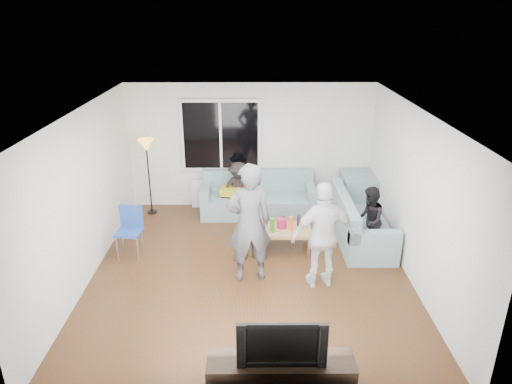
{
  "coord_description": "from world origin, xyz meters",
  "views": [
    {
      "loc": [
        0.05,
        -6.44,
        3.97
      ],
      "look_at": [
        0.1,
        0.6,
        1.15
      ],
      "focal_mm": 32.49,
      "sensor_mm": 36.0,
      "label": 1
    }
  ],
  "objects_px": {
    "sofa_back_section": "(258,195)",
    "spectator_right": "(369,221)",
    "coffee_table": "(279,239)",
    "side_chair": "(129,233)",
    "television": "(281,340)",
    "player_left": "(249,223)",
    "tv_console": "(281,376)",
    "sofa_right_section": "(362,218)",
    "player_right": "(324,236)",
    "floor_lamp": "(149,177)",
    "spectator_back": "(238,188)"
  },
  "relations": [
    {
      "from": "player_right",
      "to": "tv_console",
      "type": "distance_m",
      "value": 2.35
    },
    {
      "from": "sofa_back_section",
      "to": "side_chair",
      "type": "bearing_deg",
      "value": -142.22
    },
    {
      "from": "player_left",
      "to": "tv_console",
      "type": "distance_m",
      "value": 2.47
    },
    {
      "from": "side_chair",
      "to": "tv_console",
      "type": "bearing_deg",
      "value": -44.8
    },
    {
      "from": "side_chair",
      "to": "spectator_right",
      "type": "distance_m",
      "value": 4.07
    },
    {
      "from": "player_left",
      "to": "television",
      "type": "bearing_deg",
      "value": 87.02
    },
    {
      "from": "sofa_right_section",
      "to": "spectator_right",
      "type": "bearing_deg",
      "value": -180.0
    },
    {
      "from": "sofa_back_section",
      "to": "television",
      "type": "xyz_separation_m",
      "value": [
        0.19,
        -4.77,
        0.29
      ]
    },
    {
      "from": "coffee_table",
      "to": "spectator_right",
      "type": "relative_size",
      "value": 0.92
    },
    {
      "from": "player_right",
      "to": "floor_lamp",
      "type": "bearing_deg",
      "value": -50.7
    },
    {
      "from": "player_right",
      "to": "side_chair",
      "type": "bearing_deg",
      "value": -26.26
    },
    {
      "from": "player_left",
      "to": "television",
      "type": "xyz_separation_m",
      "value": [
        0.36,
        -2.34,
        -0.24
      ]
    },
    {
      "from": "sofa_right_section",
      "to": "television",
      "type": "relative_size",
      "value": 2.11
    },
    {
      "from": "floor_lamp",
      "to": "spectator_back",
      "type": "distance_m",
      "value": 1.81
    },
    {
      "from": "coffee_table",
      "to": "television",
      "type": "bearing_deg",
      "value": -92.71
    },
    {
      "from": "floor_lamp",
      "to": "television",
      "type": "distance_m",
      "value": 5.41
    },
    {
      "from": "floor_lamp",
      "to": "spectator_back",
      "type": "height_order",
      "value": "floor_lamp"
    },
    {
      "from": "coffee_table",
      "to": "television",
      "type": "relative_size",
      "value": 1.16
    },
    {
      "from": "sofa_back_section",
      "to": "coffee_table",
      "type": "height_order",
      "value": "sofa_back_section"
    },
    {
      "from": "side_chair",
      "to": "television",
      "type": "relative_size",
      "value": 0.91
    },
    {
      "from": "television",
      "to": "side_chair",
      "type": "bearing_deg",
      "value": 128.1
    },
    {
      "from": "player_left",
      "to": "television",
      "type": "height_order",
      "value": "player_left"
    },
    {
      "from": "player_left",
      "to": "tv_console",
      "type": "xyz_separation_m",
      "value": [
        0.36,
        -2.34,
        -0.73
      ]
    },
    {
      "from": "player_right",
      "to": "television",
      "type": "bearing_deg",
      "value": 60.9
    },
    {
      "from": "player_left",
      "to": "coffee_table",
      "type": "bearing_deg",
      "value": -130.69
    },
    {
      "from": "sofa_right_section",
      "to": "player_left",
      "type": "bearing_deg",
      "value": 122.12
    },
    {
      "from": "sofa_right_section",
      "to": "side_chair",
      "type": "bearing_deg",
      "value": 97.72
    },
    {
      "from": "sofa_back_section",
      "to": "player_right",
      "type": "bearing_deg",
      "value": -70.41
    },
    {
      "from": "coffee_table",
      "to": "spectator_right",
      "type": "xyz_separation_m",
      "value": [
        1.52,
        -0.11,
        0.4
      ]
    },
    {
      "from": "side_chair",
      "to": "player_right",
      "type": "height_order",
      "value": "player_right"
    },
    {
      "from": "sofa_right_section",
      "to": "player_right",
      "type": "relative_size",
      "value": 1.2
    },
    {
      "from": "floor_lamp",
      "to": "spectator_back",
      "type": "bearing_deg",
      "value": -1.44
    },
    {
      "from": "spectator_right",
      "to": "coffee_table",
      "type": "bearing_deg",
      "value": -82.24
    },
    {
      "from": "player_left",
      "to": "floor_lamp",
      "type": "bearing_deg",
      "value": -62.53
    },
    {
      "from": "sofa_back_section",
      "to": "spectator_right",
      "type": "relative_size",
      "value": 1.92
    },
    {
      "from": "tv_console",
      "to": "spectator_back",
      "type": "bearing_deg",
      "value": 97.16
    },
    {
      "from": "player_left",
      "to": "player_right",
      "type": "relative_size",
      "value": 1.14
    },
    {
      "from": "sofa_back_section",
      "to": "spectator_back",
      "type": "bearing_deg",
      "value": 175.82
    },
    {
      "from": "coffee_table",
      "to": "television",
      "type": "height_order",
      "value": "television"
    },
    {
      "from": "sofa_back_section",
      "to": "tv_console",
      "type": "relative_size",
      "value": 1.44
    },
    {
      "from": "spectator_back",
      "to": "television",
      "type": "height_order",
      "value": "spectator_back"
    },
    {
      "from": "spectator_back",
      "to": "tv_console",
      "type": "distance_m",
      "value": 4.85
    },
    {
      "from": "sofa_right_section",
      "to": "tv_console",
      "type": "relative_size",
      "value": 1.25
    },
    {
      "from": "coffee_table",
      "to": "spectator_back",
      "type": "distance_m",
      "value": 1.75
    },
    {
      "from": "coffee_table",
      "to": "tv_console",
      "type": "distance_m",
      "value": 3.26
    },
    {
      "from": "tv_console",
      "to": "coffee_table",
      "type": "bearing_deg",
      "value": 87.29
    },
    {
      "from": "coffee_table",
      "to": "player_right",
      "type": "relative_size",
      "value": 0.66
    },
    {
      "from": "sofa_right_section",
      "to": "coffee_table",
      "type": "xyz_separation_m",
      "value": [
        -1.52,
        -0.35,
        -0.22
      ]
    },
    {
      "from": "coffee_table",
      "to": "spectator_right",
      "type": "distance_m",
      "value": 1.57
    },
    {
      "from": "sofa_right_section",
      "to": "coffee_table",
      "type": "relative_size",
      "value": 1.82
    }
  ]
}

